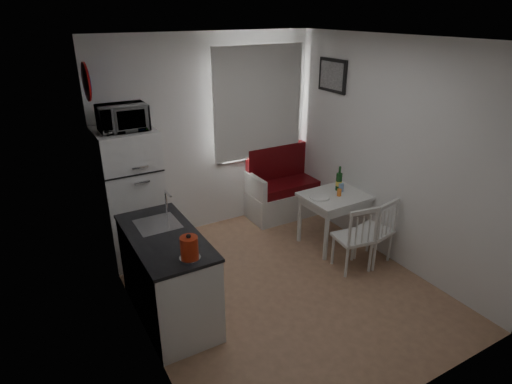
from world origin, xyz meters
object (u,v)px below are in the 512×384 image
Objects in this scene: dining_table at (339,199)px; wine_bottle at (339,178)px; bench at (293,190)px; microwave at (123,118)px; kitchen_counter at (168,275)px; kettle at (189,248)px; chair_left at (359,232)px; chair_right at (379,226)px; fridge at (131,197)px.

wine_bottle is (0.06, 0.10, 0.24)m from dining_table.
microwave reaches higher than bench.
kitchen_counter reaches higher than bench.
kettle is at bearing -161.44° from dining_table.
bench is 2.79m from microwave.
microwave is at bearing 152.34° from chair_left.
kitchen_counter reaches higher than kettle.
bench is 3.10× the size of chair_right.
bench is at bearing 2.70° from fridge.
chair_left is at bearing -112.60° from wine_bottle.
kitchen_counter is at bearing -90.94° from microwave.
bench is 0.88× the size of fridge.
bench is 1.09m from wine_bottle.
dining_table is 2.55m from fridge.
kettle is (-2.40, -0.18, 0.50)m from chair_right.
microwave reaches higher than kettle.
kettle is 2.58m from wine_bottle.
microwave reaches higher than dining_table.
kitchen_counter is 2.77m from bench.
kitchen_counter is at bearing 159.87° from chair_right.
dining_table is at bearing 19.68° from kettle.
kitchen_counter is at bearing -90.90° from fridge.
bench is 4.48× the size of wine_bottle.
microwave is 2.71m from wine_bottle.
fridge is (0.02, 1.24, 0.35)m from kitchen_counter.
chair_right is 1.45× the size of wine_bottle.
chair_left is 2.90m from microwave.
wine_bottle reaches higher than chair_left.
chair_right is at bearing 8.56° from chair_left.
dining_table is 2.78m from microwave.
fridge reaches higher than chair_right.
fridge is 0.95m from microwave.
bench is 1.75m from chair_left.
kettle reaches higher than chair_right.
fridge is (-2.37, 0.94, 0.20)m from dining_table.
chair_left is at bearing -37.12° from fridge.
kitchen_counter is at bearing -150.68° from bench.
kettle is (-2.37, -1.89, 0.68)m from bench.
dining_table is 0.67m from chair_right.
bench is 3.19× the size of chair_left.
kettle is (-2.34, -0.84, 0.41)m from dining_table.
dining_table is (2.38, 0.30, 0.16)m from kitchen_counter.
wine_bottle is (0.31, 0.76, 0.33)m from chair_left.
fridge is (-2.43, 1.60, 0.29)m from chair_right.
dining_table is (-0.03, -1.06, 0.27)m from bench.
fridge is 5.07× the size of wine_bottle.
microwave is at bearing 135.61° from chair_right.
microwave is at bearing 161.89° from wine_bottle.
microwave reaches higher than fridge.
kettle reaches higher than bench.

